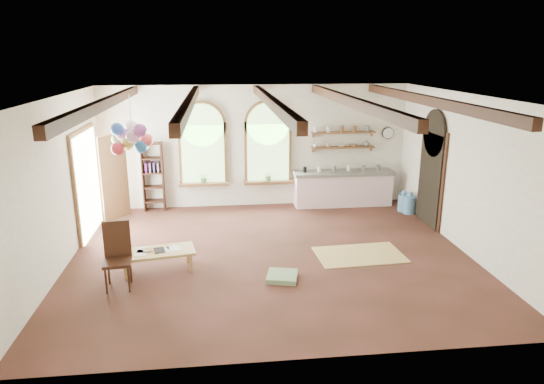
{
  "coord_description": "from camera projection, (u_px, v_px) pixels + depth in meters",
  "views": [
    {
      "loc": [
        -1.0,
        -9.07,
        3.97
      ],
      "look_at": [
        0.09,
        0.6,
        1.18
      ],
      "focal_mm": 32.0,
      "sensor_mm": 36.0,
      "label": 1
    }
  ],
  "objects": [
    {
      "name": "window_right",
      "position": [
        268.0,
        146.0,
        12.72
      ],
      "size": [
        1.3,
        0.28,
        2.2
      ],
      "color": "brown",
      "rests_on": "floor"
    },
    {
      "name": "shelf_bowl_b",
      "position": [
        354.0,
        145.0,
        12.93
      ],
      "size": [
        0.2,
        0.2,
        0.06
      ],
      "primitive_type": "imported",
      "color": "#8C664C",
      "rests_on": "wall_shelf_lower"
    },
    {
      "name": "left_doorway",
      "position": [
        87.0,
        184.0,
        10.84
      ],
      "size": [
        0.1,
        1.9,
        2.5
      ],
      "primitive_type": "cube",
      "color": "brown",
      "rests_on": "floor"
    },
    {
      "name": "shelf_cup_a",
      "position": [
        315.0,
        145.0,
        12.81
      ],
      "size": [
        0.12,
        0.1,
        0.1
      ],
      "primitive_type": "imported",
      "color": "white",
      "rests_on": "wall_shelf_lower"
    },
    {
      "name": "shelf_cup_b",
      "position": [
        328.0,
        145.0,
        12.85
      ],
      "size": [
        0.1,
        0.1,
        0.09
      ],
      "primitive_type": "imported",
      "color": "beige",
      "rests_on": "wall_shelf_lower"
    },
    {
      "name": "water_jug_b",
      "position": [
        409.0,
        204.0,
        12.4
      ],
      "size": [
        0.3,
        0.3,
        0.57
      ],
      "color": "#5B94C3",
      "rests_on": "floor"
    },
    {
      "name": "wall_shelf_lower",
      "position": [
        343.0,
        147.0,
        12.91
      ],
      "size": [
        1.7,
        0.24,
        0.04
      ],
      "primitive_type": "cube",
      "color": "brown",
      "rests_on": "wall_back"
    },
    {
      "name": "floor",
      "position": [
        271.0,
        256.0,
        9.86
      ],
      "size": [
        8.0,
        8.0,
        0.0
      ],
      "primitive_type": "plane",
      "color": "#582C24",
      "rests_on": "ground"
    },
    {
      "name": "ceiling_beams",
      "position": [
        271.0,
        102.0,
        9.01
      ],
      "size": [
        6.2,
        6.8,
        0.18
      ],
      "primitive_type": null,
      "color": "#3D1E13",
      "rests_on": "ceiling"
    },
    {
      "name": "bookshelf",
      "position": [
        153.0,
        177.0,
        12.5
      ],
      "size": [
        0.53,
        0.32,
        1.8
      ],
      "color": "#3D1E13",
      "rests_on": "floor"
    },
    {
      "name": "wall_shelf_upper",
      "position": [
        343.0,
        132.0,
        12.8
      ],
      "size": [
        1.7,
        0.24,
        0.04
      ],
      "primitive_type": "cube",
      "color": "brown",
      "rests_on": "wall_back"
    },
    {
      "name": "tablet",
      "position": [
        159.0,
        250.0,
        9.12
      ],
      "size": [
        0.25,
        0.32,
        0.01
      ],
      "primitive_type": "cube",
      "rotation": [
        0.0,
        0.0,
        0.24
      ],
      "color": "black",
      "rests_on": "coffee_table"
    },
    {
      "name": "balloon_cluster",
      "position": [
        132.0,
        138.0,
        9.69
      ],
      "size": [
        0.86,
        0.91,
        1.16
      ],
      "color": "silver",
      "rests_on": "floor"
    },
    {
      "name": "kitchen_counter",
      "position": [
        343.0,
        188.0,
        13.04
      ],
      "size": [
        2.68,
        0.62,
        0.94
      ],
      "color": "silver",
      "rests_on": "floor"
    },
    {
      "name": "potted_plant_left",
      "position": [
        204.0,
        177.0,
        12.65
      ],
      "size": [
        0.27,
        0.23,
        0.3
      ],
      "primitive_type": "imported",
      "color": "#598C4C",
      "rests_on": "window_left"
    },
    {
      "name": "window_left",
      "position": [
        203.0,
        147.0,
        12.53
      ],
      "size": [
        1.3,
        0.28,
        2.2
      ],
      "color": "brown",
      "rests_on": "floor"
    },
    {
      "name": "table_book",
      "position": [
        143.0,
        251.0,
        9.09
      ],
      "size": [
        0.21,
        0.26,
        0.02
      ],
      "primitive_type": "imported",
      "rotation": [
        0.0,
        0.0,
        0.29
      ],
      "color": "olive",
      "rests_on": "coffee_table"
    },
    {
      "name": "wall_clock",
      "position": [
        388.0,
        133.0,
        13.02
      ],
      "size": [
        0.32,
        0.04,
        0.32
      ],
      "primitive_type": "cylinder",
      "rotation": [
        1.57,
        0.0,
        0.0
      ],
      "color": "black",
      "rests_on": "wall_back"
    },
    {
      "name": "shelf_vase",
      "position": [
        367.0,
        143.0,
        12.95
      ],
      "size": [
        0.18,
        0.18,
        0.19
      ],
      "primitive_type": "imported",
      "color": "slate",
      "rests_on": "wall_shelf_lower"
    },
    {
      "name": "floor_cushion",
      "position": [
        282.0,
        276.0,
        8.84
      ],
      "size": [
        0.65,
        0.65,
        0.09
      ],
      "primitive_type": "cube",
      "rotation": [
        0.0,
        0.0,
        -0.24
      ],
      "color": "gray",
      "rests_on": "floor"
    },
    {
      "name": "coffee_table",
      "position": [
        158.0,
        253.0,
        9.12
      ],
      "size": [
        1.46,
        0.86,
        0.39
      ],
      "color": "tan",
      "rests_on": "floor"
    },
    {
      "name": "right_doorway",
      "position": [
        430.0,
        180.0,
        11.42
      ],
      "size": [
        0.1,
        1.3,
        2.4
      ],
      "primitive_type": "cube",
      "color": "black",
      "rests_on": "floor"
    },
    {
      "name": "potted_plant_right",
      "position": [
        268.0,
        175.0,
        12.83
      ],
      "size": [
        0.27,
        0.23,
        0.3
      ],
      "primitive_type": "imported",
      "color": "#598C4C",
      "rests_on": "window_right"
    },
    {
      "name": "shelf_bowl_a",
      "position": [
        341.0,
        146.0,
        12.89
      ],
      "size": [
        0.22,
        0.22,
        0.05
      ],
      "primitive_type": "imported",
      "color": "beige",
      "rests_on": "wall_shelf_lower"
    },
    {
      "name": "side_chair",
      "position": [
        118.0,
        269.0,
        8.44
      ],
      "size": [
        0.5,
        0.5,
        1.17
      ],
      "color": "#3D1E13",
      "rests_on": "floor"
    },
    {
      "name": "water_jug_a",
      "position": [
        404.0,
        202.0,
        12.59
      ],
      "size": [
        0.3,
        0.3,
        0.57
      ],
      "color": "#5B94C3",
      "rests_on": "floor"
    },
    {
      "name": "floor_mat",
      "position": [
        359.0,
        255.0,
        9.89
      ],
      "size": [
        1.82,
        1.19,
        0.02
      ],
      "primitive_type": "cube",
      "rotation": [
        0.0,
        0.0,
        0.06
      ],
      "color": "#D4BB6A",
      "rests_on": "floor"
    }
  ]
}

